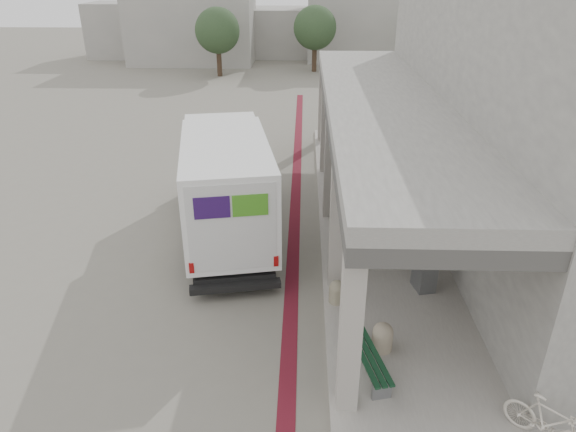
{
  "coord_description": "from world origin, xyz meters",
  "views": [
    {
      "loc": [
        1.25,
        -10.55,
        7.44
      ],
      "look_at": [
        0.88,
        1.33,
        1.6
      ],
      "focal_mm": 32.0,
      "sensor_mm": 36.0,
      "label": 1
    }
  ],
  "objects_px": {
    "fedex_truck": "(226,182)",
    "bench": "(369,359)",
    "utility_cabinet": "(425,272)",
    "bicycle_cream": "(549,423)"
  },
  "relations": [
    {
      "from": "fedex_truck",
      "to": "bench",
      "type": "relative_size",
      "value": 4.23
    },
    {
      "from": "fedex_truck",
      "to": "bench",
      "type": "bearing_deg",
      "value": -69.71
    },
    {
      "from": "bench",
      "to": "fedex_truck",
      "type": "bearing_deg",
      "value": 107.7
    },
    {
      "from": "utility_cabinet",
      "to": "bicycle_cream",
      "type": "relative_size",
      "value": 0.64
    },
    {
      "from": "fedex_truck",
      "to": "utility_cabinet",
      "type": "relative_size",
      "value": 7.95
    },
    {
      "from": "fedex_truck",
      "to": "utility_cabinet",
      "type": "height_order",
      "value": "fedex_truck"
    },
    {
      "from": "bench",
      "to": "utility_cabinet",
      "type": "height_order",
      "value": "utility_cabinet"
    },
    {
      "from": "bench",
      "to": "bicycle_cream",
      "type": "height_order",
      "value": "bicycle_cream"
    },
    {
      "from": "utility_cabinet",
      "to": "fedex_truck",
      "type": "bearing_deg",
      "value": 138.1
    },
    {
      "from": "fedex_truck",
      "to": "bicycle_cream",
      "type": "bearing_deg",
      "value": -60.73
    }
  ]
}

